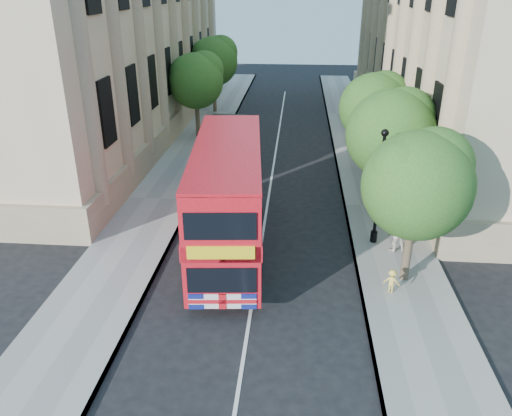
% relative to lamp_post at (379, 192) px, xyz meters
% --- Properties ---
extents(ground, '(120.00, 120.00, 0.00)m').
position_rel_lamp_post_xyz_m(ground, '(-5.00, -6.00, -2.51)').
color(ground, black).
rests_on(ground, ground).
extents(pavement_right, '(3.50, 80.00, 0.12)m').
position_rel_lamp_post_xyz_m(pavement_right, '(0.75, 4.00, -2.45)').
color(pavement_right, gray).
rests_on(pavement_right, ground).
extents(pavement_left, '(3.50, 80.00, 0.12)m').
position_rel_lamp_post_xyz_m(pavement_left, '(-10.75, 4.00, -2.45)').
color(pavement_left, gray).
rests_on(pavement_left, ground).
extents(building_right, '(12.00, 38.00, 18.00)m').
position_rel_lamp_post_xyz_m(building_right, '(8.80, 18.00, 6.49)').
color(building_right, tan).
rests_on(building_right, ground).
extents(building_left, '(12.00, 38.00, 18.00)m').
position_rel_lamp_post_xyz_m(building_left, '(-18.80, 18.00, 6.49)').
color(building_left, tan).
rests_on(building_left, ground).
extents(tree_right_near, '(4.00, 4.00, 6.08)m').
position_rel_lamp_post_xyz_m(tree_right_near, '(0.84, -2.97, 1.74)').
color(tree_right_near, '#473828').
rests_on(tree_right_near, ground).
extents(tree_right_mid, '(4.20, 4.20, 6.37)m').
position_rel_lamp_post_xyz_m(tree_right_mid, '(0.84, 3.03, 1.93)').
color(tree_right_mid, '#473828').
rests_on(tree_right_mid, ground).
extents(tree_right_far, '(4.00, 4.00, 6.15)m').
position_rel_lamp_post_xyz_m(tree_right_far, '(0.84, 9.03, 1.80)').
color(tree_right_far, '#473828').
rests_on(tree_right_far, ground).
extents(tree_left_far, '(4.00, 4.00, 6.30)m').
position_rel_lamp_post_xyz_m(tree_left_far, '(-10.96, 16.03, 1.93)').
color(tree_left_far, '#473828').
rests_on(tree_left_far, ground).
extents(tree_left_back, '(4.20, 4.20, 6.65)m').
position_rel_lamp_post_xyz_m(tree_left_back, '(-10.96, 24.03, 2.20)').
color(tree_left_back, '#473828').
rests_on(tree_left_back, ground).
extents(lamp_post, '(0.32, 0.32, 5.16)m').
position_rel_lamp_post_xyz_m(lamp_post, '(0.00, 0.00, 0.00)').
color(lamp_post, black).
rests_on(lamp_post, pavement_right).
extents(double_decker_bus, '(3.53, 10.26, 4.65)m').
position_rel_lamp_post_xyz_m(double_decker_bus, '(-6.35, -1.09, 0.06)').
color(double_decker_bus, red).
rests_on(double_decker_bus, ground).
extents(box_van, '(2.21, 5.35, 3.06)m').
position_rel_lamp_post_xyz_m(box_van, '(-7.90, 8.57, -1.01)').
color(box_van, black).
rests_on(box_van, ground).
extents(police_constable, '(0.66, 0.50, 1.65)m').
position_rel_lamp_post_xyz_m(police_constable, '(-5.51, -5.00, -1.69)').
color(police_constable, black).
rests_on(police_constable, ground).
extents(woman_pedestrian, '(0.96, 0.79, 1.83)m').
position_rel_lamp_post_xyz_m(woman_pedestrian, '(0.81, -0.70, -1.47)').
color(woman_pedestrian, white).
rests_on(woman_pedestrian, pavement_right).
extents(child_a, '(0.71, 0.38, 1.16)m').
position_rel_lamp_post_xyz_m(child_a, '(1.42, 1.26, -1.81)').
color(child_a, '#C25722').
rests_on(child_a, pavement_right).
extents(child_b, '(0.68, 0.52, 0.93)m').
position_rel_lamp_post_xyz_m(child_b, '(0.13, -3.99, -1.93)').
color(child_b, '#EBC950').
rests_on(child_b, pavement_right).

